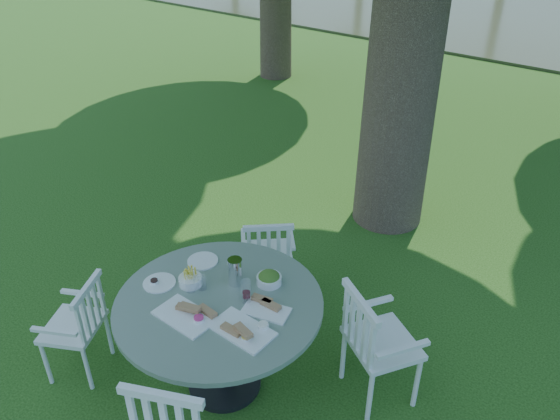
# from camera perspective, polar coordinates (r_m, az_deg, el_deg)

# --- Properties ---
(ground) EXTENTS (140.00, 140.00, 0.00)m
(ground) POSITION_cam_1_polar(r_m,az_deg,el_deg) (5.23, -1.38, -8.90)
(ground) COLOR #143B0C
(ground) RESTS_ON ground
(table) EXTENTS (1.47, 1.47, 0.84)m
(table) POSITION_cam_1_polar(r_m,az_deg,el_deg) (3.99, -6.29, -11.08)
(table) COLOR black
(table) RESTS_ON ground
(chair_ne) EXTENTS (0.66, 0.65, 0.97)m
(chair_ne) POSITION_cam_1_polar(r_m,az_deg,el_deg) (4.04, 9.52, -13.17)
(chair_ne) COLOR white
(chair_ne) RESTS_ON ground
(chair_nw) EXTENTS (0.60, 0.59, 0.86)m
(chair_nw) POSITION_cam_1_polar(r_m,az_deg,el_deg) (4.90, -1.24, -4.51)
(chair_nw) COLOR white
(chair_nw) RESTS_ON ground
(chair_sw) EXTENTS (0.56, 0.57, 0.85)m
(chair_sw) POSITION_cam_1_polar(r_m,az_deg,el_deg) (4.48, -20.01, -10.92)
(chair_sw) COLOR white
(chair_sw) RESTS_ON ground
(tableware) EXTENTS (1.13, 0.85, 0.21)m
(tableware) POSITION_cam_1_polar(r_m,az_deg,el_deg) (3.91, -5.97, -8.43)
(tableware) COLOR white
(tableware) RESTS_ON table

